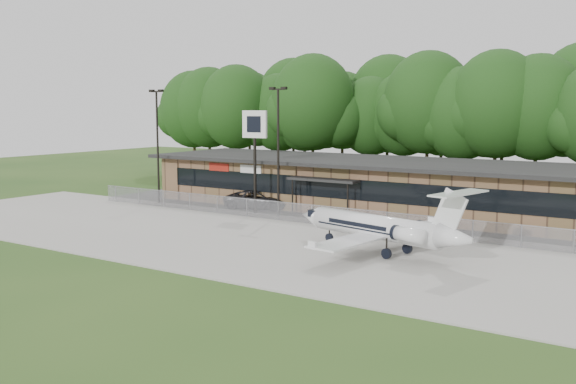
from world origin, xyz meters
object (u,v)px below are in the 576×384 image
Objects in this scene: suv at (258,200)px; pole_sign at (255,135)px; business_jet at (382,229)px; terminal at (376,185)px.

pole_sign is at bearing -170.79° from suv.
suv is at bearing 161.88° from business_jet.
business_jet is (7.43, -14.99, -0.64)m from terminal.
suv is 0.69× the size of pole_sign.
business_jet reaches higher than suv.
pole_sign is (-14.91, 7.84, 4.90)m from business_jet.
terminal is at bearing 39.51° from pole_sign.
suv is at bearing -150.71° from terminal.
suv is (-8.76, -4.92, -1.37)m from terminal.
pole_sign reaches higher than terminal.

